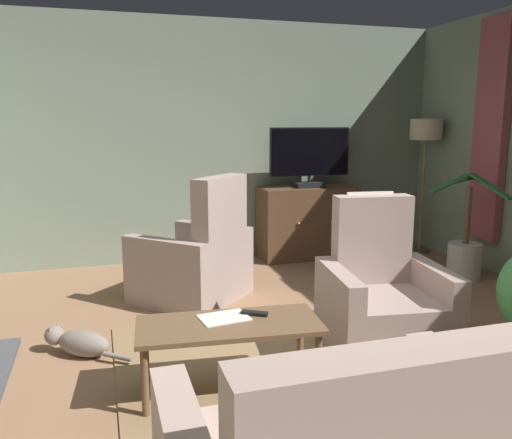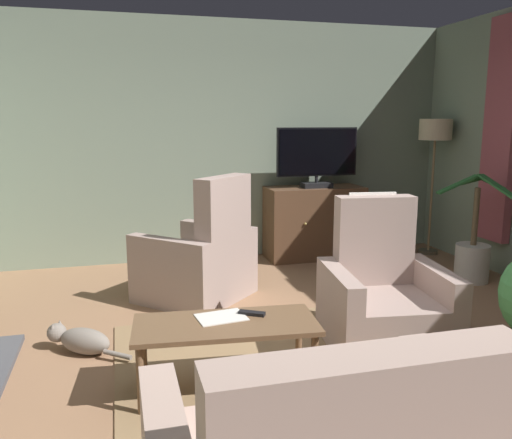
{
  "view_description": "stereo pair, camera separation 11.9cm",
  "coord_description": "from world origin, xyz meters",
  "px_view_note": "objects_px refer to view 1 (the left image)",
  "views": [
    {
      "loc": [
        -1.29,
        -3.18,
        1.68
      ],
      "look_at": [
        -0.23,
        0.33,
        0.98
      ],
      "focal_mm": 36.74,
      "sensor_mm": 36.0,
      "label": 1
    },
    {
      "loc": [
        -1.17,
        -3.21,
        1.68
      ],
      "look_at": [
        -0.23,
        0.33,
        0.98
      ],
      "focal_mm": 36.74,
      "sensor_mm": 36.0,
      "label": 2
    }
  ],
  "objects_px": {
    "coffee_table": "(229,331)",
    "cat": "(79,342)",
    "television": "(310,156)",
    "folded_newspaper": "(224,318)",
    "armchair_facing_sofa": "(196,262)",
    "armchair_near_window": "(382,299)",
    "floor_lamp": "(426,138)",
    "potted_plant_leafy_by_curtain": "(464,255)",
    "tv_remote": "(254,313)",
    "tv_cabinet": "(307,224)"
  },
  "relations": [
    {
      "from": "folded_newspaper",
      "to": "armchair_facing_sofa",
      "type": "relative_size",
      "value": 0.24
    },
    {
      "from": "potted_plant_leafy_by_curtain",
      "to": "armchair_facing_sofa",
      "type": "bearing_deg",
      "value": 175.97
    },
    {
      "from": "armchair_facing_sofa",
      "to": "floor_lamp",
      "type": "bearing_deg",
      "value": 17.25
    },
    {
      "from": "television",
      "to": "coffee_table",
      "type": "relative_size",
      "value": 0.85
    },
    {
      "from": "tv_remote",
      "to": "potted_plant_leafy_by_curtain",
      "type": "distance_m",
      "value": 3.16
    },
    {
      "from": "coffee_table",
      "to": "tv_remote",
      "type": "height_order",
      "value": "tv_remote"
    },
    {
      "from": "floor_lamp",
      "to": "tv_cabinet",
      "type": "bearing_deg",
      "value": 172.37
    },
    {
      "from": "coffee_table",
      "to": "cat",
      "type": "distance_m",
      "value": 1.26
    },
    {
      "from": "tv_cabinet",
      "to": "armchair_near_window",
      "type": "relative_size",
      "value": 1.05
    },
    {
      "from": "coffee_table",
      "to": "tv_remote",
      "type": "distance_m",
      "value": 0.21
    },
    {
      "from": "television",
      "to": "cat",
      "type": "bearing_deg",
      "value": -141.79
    },
    {
      "from": "folded_newspaper",
      "to": "cat",
      "type": "relative_size",
      "value": 0.5
    },
    {
      "from": "armchair_facing_sofa",
      "to": "television",
      "type": "bearing_deg",
      "value": 34.66
    },
    {
      "from": "tv_cabinet",
      "to": "potted_plant_leafy_by_curtain",
      "type": "bearing_deg",
      "value": -47.25
    },
    {
      "from": "potted_plant_leafy_by_curtain",
      "to": "floor_lamp",
      "type": "bearing_deg",
      "value": 78.63
    },
    {
      "from": "tv_cabinet",
      "to": "potted_plant_leafy_by_curtain",
      "type": "distance_m",
      "value": 1.85
    },
    {
      "from": "folded_newspaper",
      "to": "floor_lamp",
      "type": "height_order",
      "value": "floor_lamp"
    },
    {
      "from": "cat",
      "to": "coffee_table",
      "type": "bearing_deg",
      "value": -41.52
    },
    {
      "from": "armchair_facing_sofa",
      "to": "potted_plant_leafy_by_curtain",
      "type": "bearing_deg",
      "value": -4.03
    },
    {
      "from": "television",
      "to": "tv_remote",
      "type": "xyz_separation_m",
      "value": [
        -1.52,
        -2.79,
        -0.79
      ]
    },
    {
      "from": "tv_cabinet",
      "to": "coffee_table",
      "type": "relative_size",
      "value": 1.01
    },
    {
      "from": "folded_newspaper",
      "to": "cat",
      "type": "distance_m",
      "value": 1.21
    },
    {
      "from": "television",
      "to": "folded_newspaper",
      "type": "relative_size",
      "value": 3.32
    },
    {
      "from": "tv_cabinet",
      "to": "coffee_table",
      "type": "bearing_deg",
      "value": -120.26
    },
    {
      "from": "tv_cabinet",
      "to": "armchair_near_window",
      "type": "xyz_separation_m",
      "value": [
        -0.42,
        -2.53,
        -0.08
      ]
    },
    {
      "from": "coffee_table",
      "to": "armchair_near_window",
      "type": "bearing_deg",
      "value": 17.1
    },
    {
      "from": "cat",
      "to": "floor_lamp",
      "type": "distance_m",
      "value": 4.73
    },
    {
      "from": "television",
      "to": "armchair_facing_sofa",
      "type": "bearing_deg",
      "value": -145.34
    },
    {
      "from": "television",
      "to": "cat",
      "type": "distance_m",
      "value": 3.53
    },
    {
      "from": "coffee_table",
      "to": "floor_lamp",
      "type": "xyz_separation_m",
      "value": [
        3.19,
        2.73,
        1.05
      ]
    },
    {
      "from": "coffee_table",
      "to": "armchair_facing_sofa",
      "type": "bearing_deg",
      "value": 86.26
    },
    {
      "from": "folded_newspaper",
      "to": "armchair_near_window",
      "type": "bearing_deg",
      "value": 6.15
    },
    {
      "from": "television",
      "to": "potted_plant_leafy_by_curtain",
      "type": "xyz_separation_m",
      "value": [
        1.25,
        -1.3,
        -0.99
      ]
    },
    {
      "from": "television",
      "to": "folded_newspaper",
      "type": "height_order",
      "value": "television"
    },
    {
      "from": "potted_plant_leafy_by_curtain",
      "to": "cat",
      "type": "relative_size",
      "value": 1.89
    },
    {
      "from": "television",
      "to": "cat",
      "type": "xyz_separation_m",
      "value": [
        -2.62,
        -2.06,
        -1.15
      ]
    },
    {
      "from": "armchair_facing_sofa",
      "to": "armchair_near_window",
      "type": "bearing_deg",
      "value": -49.51
    },
    {
      "from": "potted_plant_leafy_by_curtain",
      "to": "cat",
      "type": "bearing_deg",
      "value": -168.86
    },
    {
      "from": "armchair_facing_sofa",
      "to": "cat",
      "type": "height_order",
      "value": "armchair_facing_sofa"
    },
    {
      "from": "cat",
      "to": "armchair_near_window",
      "type": "bearing_deg",
      "value": -10.59
    },
    {
      "from": "tv_remote",
      "to": "armchair_facing_sofa",
      "type": "distance_m",
      "value": 1.7
    },
    {
      "from": "armchair_near_window",
      "to": "armchair_facing_sofa",
      "type": "height_order",
      "value": "armchair_facing_sofa"
    },
    {
      "from": "armchair_facing_sofa",
      "to": "floor_lamp",
      "type": "xyz_separation_m",
      "value": [
        3.08,
        0.96,
        1.09
      ]
    },
    {
      "from": "television",
      "to": "floor_lamp",
      "type": "relative_size",
      "value": 0.59
    },
    {
      "from": "armchair_near_window",
      "to": "potted_plant_leafy_by_curtain",
      "type": "height_order",
      "value": "potted_plant_leafy_by_curtain"
    },
    {
      "from": "tv_remote",
      "to": "cat",
      "type": "distance_m",
      "value": 1.37
    },
    {
      "from": "tv_cabinet",
      "to": "cat",
      "type": "bearing_deg",
      "value": -141.08
    },
    {
      "from": "tv_remote",
      "to": "potted_plant_leafy_by_curtain",
      "type": "bearing_deg",
      "value": -120.46
    },
    {
      "from": "tv_remote",
      "to": "floor_lamp",
      "type": "height_order",
      "value": "floor_lamp"
    },
    {
      "from": "tv_cabinet",
      "to": "cat",
      "type": "relative_size",
      "value": 1.95
    }
  ]
}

